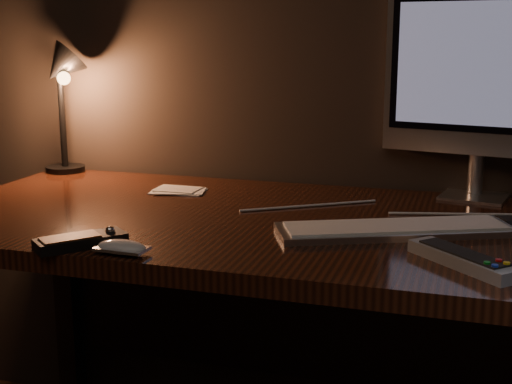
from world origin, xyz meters
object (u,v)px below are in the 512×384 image
(media_remote, at_px, (81,241))
(keyboard, at_px, (395,229))
(monitor, at_px, (482,79))
(desk, at_px, (285,264))
(desk_lamp, at_px, (62,85))
(tv_remote, at_px, (463,259))
(mouse, at_px, (122,249))

(media_remote, bearing_deg, keyboard, -23.63)
(monitor, bearing_deg, desk, -136.80)
(keyboard, bearing_deg, desk_lamp, 136.13)
(desk, relative_size, media_remote, 9.41)
(desk, distance_m, tv_remote, 0.51)
(desk, xyz_separation_m, keyboard, (0.26, -0.11, 0.14))
(mouse, distance_m, desk_lamp, 0.85)
(keyboard, distance_m, tv_remote, 0.22)
(mouse, height_order, media_remote, media_remote)
(monitor, xyz_separation_m, keyboard, (-0.15, -0.37, -0.28))
(keyboard, xyz_separation_m, mouse, (-0.46, -0.29, 0.00))
(desk, distance_m, mouse, 0.47)
(keyboard, distance_m, mouse, 0.55)
(desk_lamp, bearing_deg, monitor, 18.79)
(media_remote, bearing_deg, desk_lamp, 74.31)
(keyboard, relative_size, media_remote, 2.82)
(mouse, distance_m, media_remote, 0.10)
(mouse, relative_size, desk_lamp, 0.26)
(media_remote, distance_m, tv_remote, 0.70)
(monitor, distance_m, keyboard, 0.49)
(monitor, xyz_separation_m, media_remote, (-0.71, -0.65, -0.28))
(media_remote, height_order, desk_lamp, desk_lamp)
(desk, distance_m, desk_lamp, 0.84)
(desk, height_order, mouse, mouse)
(monitor, bearing_deg, media_remote, -126.76)
(monitor, xyz_separation_m, tv_remote, (-0.01, -0.55, -0.28))
(desk, height_order, monitor, monitor)
(mouse, height_order, tv_remote, tv_remote)
(keyboard, bearing_deg, media_remote, -178.49)
(desk, xyz_separation_m, mouse, (-0.20, -0.41, 0.14))
(tv_remote, bearing_deg, desk_lamp, -160.93)
(media_remote, relative_size, desk_lamp, 0.45)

